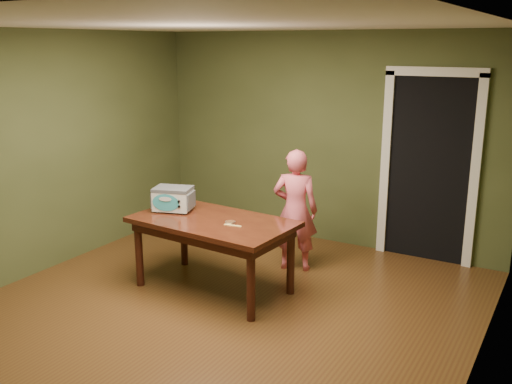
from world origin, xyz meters
TOP-DOWN VIEW (x-y plane):
  - floor at (0.00, 0.00)m, footprint 5.00×5.00m
  - room_shell at (0.00, 0.00)m, footprint 4.52×5.02m
  - doorway at (1.30, 2.78)m, footprint 1.10×0.66m
  - dining_table at (-0.32, 0.51)m, footprint 1.66×1.00m
  - toy_oven at (-0.85, 0.56)m, footprint 0.46×0.38m
  - baking_pan at (-0.10, 0.49)m, footprint 0.10×0.10m
  - spatula at (-0.04, 0.44)m, footprint 0.18×0.05m
  - child at (0.14, 1.44)m, footprint 0.57×0.46m

SIDE VIEW (x-z plane):
  - floor at x=0.00m, z-range 0.00..0.00m
  - dining_table at x=-0.32m, z-range 0.28..1.03m
  - child at x=0.14m, z-range 0.00..1.36m
  - spatula at x=-0.04m, z-range 0.75..0.76m
  - baking_pan at x=-0.10m, z-range 0.75..0.77m
  - toy_oven at x=-0.85m, z-range 0.76..1.01m
  - doorway at x=1.30m, z-range -0.07..2.18m
  - room_shell at x=0.00m, z-range 0.40..3.01m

